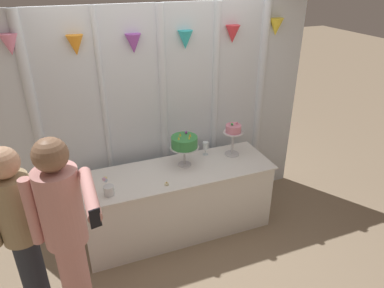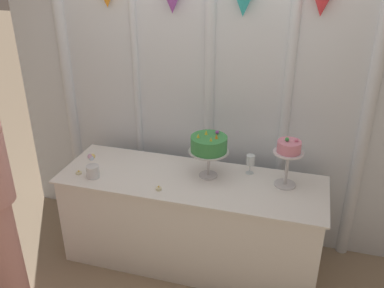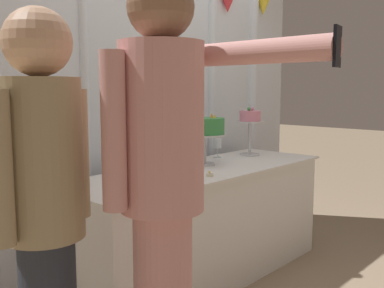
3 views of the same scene
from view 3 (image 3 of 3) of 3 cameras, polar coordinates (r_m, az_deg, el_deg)
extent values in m
plane|color=gray|center=(3.19, 2.80, -17.41)|extent=(24.00, 24.00, 0.00)
cube|color=silver|center=(3.31, -5.00, 5.01)|extent=(3.52, 0.04, 2.40)
cylinder|color=silver|center=(2.91, -13.68, 4.54)|extent=(0.06, 0.06, 2.40)
cylinder|color=silver|center=(3.31, -4.46, 5.01)|extent=(0.09, 0.09, 2.40)
cylinder|color=silver|center=(3.76, 2.53, 5.29)|extent=(0.08, 0.08, 2.40)
cylinder|color=silver|center=(4.23, 7.80, 5.45)|extent=(0.10, 0.10, 2.40)
cone|color=#DB333D|center=(3.93, 4.68, 18.00)|extent=(0.16, 0.16, 0.19)
cone|color=yellow|center=(4.37, 9.26, 17.46)|extent=(0.16, 0.16, 0.19)
cube|color=white|center=(3.11, 1.41, -10.45)|extent=(2.02, 0.63, 0.77)
cube|color=white|center=(3.01, 1.43, -3.32)|extent=(2.07, 0.68, 0.01)
cylinder|color=silver|center=(3.16, 1.68, -2.60)|extent=(0.14, 0.14, 0.01)
cylinder|color=silver|center=(3.14, 1.69, -0.69)|extent=(0.02, 0.02, 0.20)
cylinder|color=silver|center=(3.13, 1.70, 1.22)|extent=(0.31, 0.31, 0.01)
cylinder|color=#388E47|center=(3.12, 1.70, 2.36)|extent=(0.28, 0.28, 0.12)
cone|color=orange|center=(3.15, 2.59, 3.78)|extent=(0.02, 0.02, 0.04)
sphere|color=purple|center=(3.19, 1.34, 3.78)|extent=(0.03, 0.03, 0.03)
cone|color=yellow|center=(3.12, 0.80, 3.73)|extent=(0.02, 0.02, 0.03)
cone|color=yellow|center=(3.04, 1.29, 3.62)|extent=(0.02, 0.02, 0.03)
cone|color=yellow|center=(3.10, 2.97, 3.65)|extent=(0.02, 0.02, 0.03)
cylinder|color=silver|center=(3.63, 7.49, -1.36)|extent=(0.16, 0.16, 0.01)
cylinder|color=silver|center=(3.61, 7.52, 0.77)|extent=(0.03, 0.03, 0.26)
cylinder|color=silver|center=(3.60, 7.56, 2.90)|extent=(0.22, 0.22, 0.01)
cylinder|color=pink|center=(3.60, 7.57, 3.65)|extent=(0.17, 0.17, 0.08)
sphere|color=pink|center=(3.64, 7.86, 4.56)|extent=(0.03, 0.03, 0.03)
sphere|color=green|center=(3.58, 7.43, 4.54)|extent=(0.03, 0.03, 0.03)
cylinder|color=silver|center=(3.47, 3.32, -1.77)|extent=(0.06, 0.06, 0.00)
cylinder|color=silver|center=(3.47, 3.32, -1.14)|extent=(0.01, 0.01, 0.07)
cylinder|color=silver|center=(3.46, 3.33, 0.11)|extent=(0.07, 0.07, 0.08)
cylinder|color=silver|center=(2.37, -7.11, -4.91)|extent=(0.10, 0.10, 0.10)
sphere|color=silver|center=(2.36, -7.90, -2.48)|extent=(0.04, 0.04, 0.04)
sphere|color=#E5C666|center=(2.38, -8.23, -2.29)|extent=(0.04, 0.04, 0.04)
sphere|color=#CC9EC6|center=(2.35, -8.10, -2.17)|extent=(0.04, 0.04, 0.04)
cylinder|color=beige|center=(2.30, -9.90, -6.36)|extent=(0.05, 0.05, 0.01)
sphere|color=#F9CC4C|center=(2.30, -9.91, -5.94)|extent=(0.01, 0.01, 0.01)
cylinder|color=beige|center=(2.74, 2.32, -4.06)|extent=(0.05, 0.05, 0.02)
sphere|color=#F9CC4C|center=(2.73, 2.32, -3.66)|extent=(0.01, 0.01, 0.01)
cylinder|color=#9E8966|center=(1.61, -18.88, -1.83)|extent=(0.35, 0.35, 0.56)
sphere|color=tan|center=(1.60, -19.48, 12.43)|extent=(0.24, 0.24, 0.24)
cube|color=#334284|center=(1.50, -16.62, -1.31)|extent=(0.04, 0.02, 0.36)
cylinder|color=#9E8966|center=(1.75, -14.64, -1.22)|extent=(0.08, 0.08, 0.50)
cylinder|color=#D6938E|center=(1.59, -3.97, 2.17)|extent=(0.35, 0.35, 0.61)
sphere|color=#846047|center=(1.61, -4.11, 17.43)|extent=(0.24, 0.24, 0.24)
cube|color=maroon|center=(1.49, -0.31, 3.02)|extent=(0.04, 0.01, 0.39)
cylinder|color=#D6938E|center=(1.48, -10.16, 1.58)|extent=(0.08, 0.08, 0.54)
cylinder|color=#D6938E|center=(1.54, 9.09, 11.79)|extent=(0.08, 0.54, 0.08)
cube|color=black|center=(1.41, 18.37, 11.94)|extent=(0.06, 0.02, 0.12)
camera|label=1|loc=(2.13, 90.79, 41.01)|focal=33.04mm
camera|label=2|loc=(3.29, 58.50, 23.49)|focal=38.96mm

